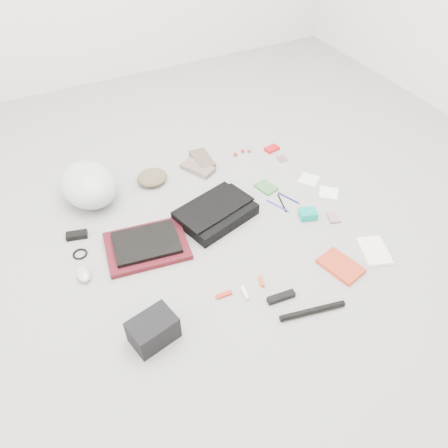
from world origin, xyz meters
name	(u,v)px	position (x,y,z in m)	size (l,w,h in m)	color
ground_plane	(224,231)	(0.00, 0.00, 0.00)	(4.00, 4.00, 0.00)	gray
messenger_bag	(215,213)	(0.01, 0.11, 0.03)	(0.39, 0.28, 0.07)	black
bag_flap	(215,208)	(0.01, 0.11, 0.07)	(0.41, 0.19, 0.01)	black
laptop_sleeve	(147,246)	(-0.40, 0.07, 0.01)	(0.40, 0.30, 0.03)	#4E0F18
laptop	(146,243)	(-0.40, 0.07, 0.04)	(0.32, 0.23, 0.02)	black
bike_helmet	(89,185)	(-0.55, 0.56, 0.11)	(0.30, 0.37, 0.22)	silver
beanie	(152,177)	(-0.19, 0.57, 0.03)	(0.18, 0.17, 0.06)	brown
mitten_left	(198,168)	(0.10, 0.55, 0.02)	(0.10, 0.20, 0.03)	#77625A
mitten_right	(202,159)	(0.16, 0.62, 0.02)	(0.10, 0.21, 0.03)	brown
power_brick	(77,235)	(-0.70, 0.31, 0.01)	(0.11, 0.05, 0.03)	black
cable_coil	(80,254)	(-0.72, 0.18, 0.01)	(0.07, 0.07, 0.01)	black
mouse	(83,274)	(-0.74, 0.02, 0.02)	(0.06, 0.11, 0.04)	#B6B6B6
camera_bag	(153,330)	(-0.55, -0.44, 0.06)	(0.19, 0.13, 0.12)	black
multitool	(224,295)	(-0.19, -0.38, 0.01)	(0.08, 0.02, 0.01)	#A52712
toiletry_tube_white	(245,293)	(-0.10, -0.41, 0.01)	(0.02, 0.02, 0.07)	white
toiletry_tube_orange	(262,281)	(0.00, -0.39, 0.01)	(0.02, 0.02, 0.06)	#C74C19
u_lock	(281,297)	(0.03, -0.51, 0.01)	(0.13, 0.03, 0.03)	black
bike_pump	(312,311)	(0.11, -0.64, 0.01)	(0.03, 0.03, 0.31)	black
book_red	(341,266)	(0.39, -0.48, 0.01)	(0.14, 0.20, 0.02)	red
book_white	(374,251)	(0.60, -0.48, 0.01)	(0.13, 0.19, 0.02)	white
notepad	(266,187)	(0.38, 0.20, 0.01)	(0.09, 0.12, 0.01)	#387436
pen_blue	(278,206)	(0.36, 0.04, 0.00)	(0.01, 0.01, 0.15)	#302DA2
pen_black	(282,203)	(0.39, 0.05, 0.00)	(0.01, 0.01, 0.15)	black
pen_navy	(288,198)	(0.45, 0.07, 0.00)	(0.01, 0.01, 0.14)	#08115B
accordion_wallet	(308,214)	(0.45, -0.11, 0.02)	(0.09, 0.07, 0.05)	#079B89
card_deck	(333,218)	(0.57, -0.19, 0.01)	(0.05, 0.08, 0.01)	#A57187
napkin_top	(309,180)	(0.65, 0.15, 0.00)	(0.11, 0.11, 0.01)	white
napkin_bottom	(329,193)	(0.68, 0.00, 0.00)	(0.11, 0.11, 0.01)	white
lollipop_a	(235,154)	(0.37, 0.58, 0.01)	(0.03, 0.03, 0.03)	#A02B1C
lollipop_b	(243,151)	(0.44, 0.59, 0.01)	(0.02, 0.02, 0.02)	#AD162B
lollipop_c	(249,151)	(0.47, 0.57, 0.01)	(0.02, 0.02, 0.02)	red
altoids_tin	(272,149)	(0.62, 0.53, 0.01)	(0.09, 0.06, 0.02)	red
stamp_sheet	(282,159)	(0.62, 0.41, 0.00)	(0.06, 0.07, 0.00)	#78566C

